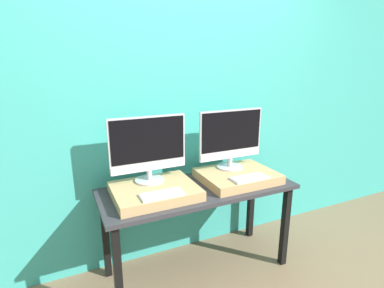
% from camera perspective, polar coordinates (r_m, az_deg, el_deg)
% --- Properties ---
extents(wall_back, '(8.00, 0.04, 2.60)m').
position_cam_1_polar(wall_back, '(2.47, -2.51, 7.27)').
color(wall_back, teal).
rests_on(wall_back, ground_plane).
extents(workbench, '(1.48, 0.59, 0.73)m').
position_cam_1_polar(workbench, '(2.34, 1.15, -10.25)').
color(workbench, '#2D2D33').
rests_on(workbench, ground_plane).
extents(wooden_riser_left, '(0.58, 0.47, 0.07)m').
position_cam_1_polar(wooden_riser_left, '(2.16, -7.13, -8.89)').
color(wooden_riser_left, tan).
rests_on(wooden_riser_left, workbench).
extents(monitor_left, '(0.56, 0.22, 0.48)m').
position_cam_1_polar(monitor_left, '(2.17, -8.32, -0.65)').
color(monitor_left, '#B2B2B7').
rests_on(monitor_left, wooden_riser_left).
extents(keyboard_left, '(0.29, 0.13, 0.01)m').
position_cam_1_polar(keyboard_left, '(2.01, -5.73, -9.53)').
color(keyboard_left, silver).
rests_on(keyboard_left, wooden_riser_left).
extents(wooden_riser_right, '(0.58, 0.47, 0.07)m').
position_cam_1_polar(wooden_riser_right, '(2.44, 8.61, -6.04)').
color(wooden_riser_right, tan).
rests_on(wooden_riser_right, workbench).
extents(monitor_right, '(0.56, 0.22, 0.48)m').
position_cam_1_polar(monitor_right, '(2.45, 7.40, 1.24)').
color(monitor_right, '#B2B2B7').
rests_on(monitor_right, wooden_riser_right).
extents(keyboard_right, '(0.29, 0.13, 0.01)m').
position_cam_1_polar(keyboard_right, '(2.31, 10.86, -6.35)').
color(keyboard_right, silver).
rests_on(keyboard_right, wooden_riser_right).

